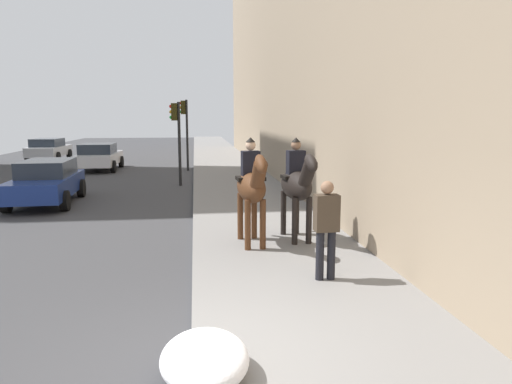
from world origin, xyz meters
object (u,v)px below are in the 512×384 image
Objects in this scene: pedestrian_greeting at (326,224)px; traffic_light_near_curb at (177,130)px; traffic_light_far_curb at (185,123)px; car_far_lane at (99,156)px; car_mid_lane at (47,181)px; mounted_horse_far at (297,184)px; car_near_lane at (49,149)px; mounted_horse_near at (252,186)px.

traffic_light_near_curb reaches higher than pedestrian_greeting.
car_far_lane is at bearing 79.82° from traffic_light_far_curb.
car_mid_lane is 0.99× the size of car_far_lane.
mounted_horse_far is 2.66m from pedestrian_greeting.
traffic_light_far_curb is at bearing -126.44° from car_near_lane.
pedestrian_greeting is at bearing 36.83° from car_mid_lane.
car_near_lane is at bearing 23.69° from pedestrian_greeting.
mounted_horse_near reaches higher than car_mid_lane.
mounted_horse_far is 1.35× the size of pedestrian_greeting.
mounted_horse_near is 15.55m from traffic_light_far_curb.
traffic_light_near_curb is at bearing 128.53° from car_mid_lane.
mounted_horse_far is at bearing -162.85° from traffic_light_near_curb.
car_near_lane is 7.76m from car_far_lane.
mounted_horse_far is at bearing 101.18° from mounted_horse_near.
car_near_lane is at bearing 34.68° from traffic_light_near_curb.
mounted_horse_far is 0.54× the size of car_mid_lane.
car_near_lane is 0.96× the size of car_mid_lane.
car_near_lane is (22.64, 10.73, -0.65)m from mounted_horse_near.
car_near_lane is at bearing -159.03° from mounted_horse_near.
car_near_lane is 1.09× the size of traffic_light_far_curb.
car_near_lane is 15.57m from traffic_light_near_curb.
traffic_light_near_curb is at bearing -143.21° from car_near_lane.
traffic_light_far_curb is (17.77, 2.65, 1.41)m from pedestrian_greeting.
traffic_light_far_curb reaches higher than car_far_lane.
traffic_light_far_curb is (5.53, -0.24, 0.17)m from traffic_light_near_curb.
car_far_lane is 1.24× the size of traffic_light_near_curb.
car_mid_lane is (6.00, 7.12, -0.64)m from mounted_horse_far.
traffic_light_far_curb is at bearing -178.21° from mounted_horse_near.
mounted_horse_near is 0.67× the size of traffic_light_near_curb.
traffic_light_near_curb is (9.89, 1.91, 0.92)m from mounted_horse_near.
mounted_horse_near is at bearing -158.67° from car_far_lane.
traffic_light_near_curb is at bearing 177.50° from traffic_light_far_curb.
mounted_horse_far is (0.29, -1.05, -0.02)m from mounted_horse_near.
car_far_lane is at bearing 34.68° from traffic_light_near_curb.
mounted_horse_near is 25.06m from car_near_lane.
mounted_horse_near is at bearing -173.82° from traffic_light_far_curb.
mounted_horse_far is at bearing 47.49° from car_mid_lane.
mounted_horse_far is at bearing -2.99° from pedestrian_greeting.
mounted_horse_far reaches higher than car_far_lane.
car_far_lane is at bearing -143.21° from car_near_lane.
mounted_horse_near is 0.54× the size of car_far_lane.
car_near_lane is (24.98, 11.71, -0.34)m from pedestrian_greeting.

